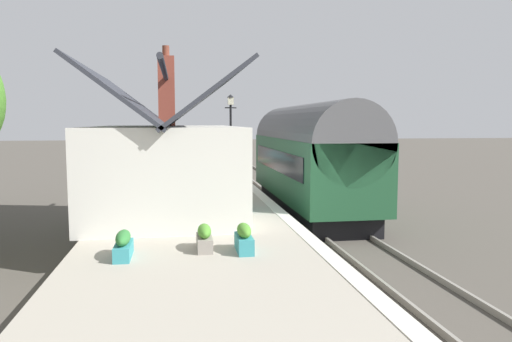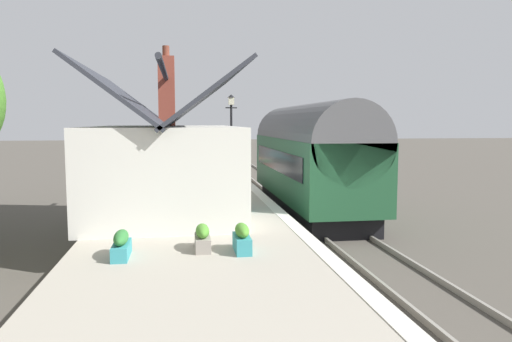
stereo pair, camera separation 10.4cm
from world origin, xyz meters
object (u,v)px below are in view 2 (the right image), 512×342
(bench_mid_platform, at_px, (196,157))
(planter_bench_right, at_px, (121,245))
(bench_near_building, at_px, (195,161))
(lamp_post_platform, at_px, (231,122))
(station_building, at_px, (166,163))
(planter_by_door, at_px, (203,238))
(planter_edge_near, at_px, (188,160))
(planter_corner_building, at_px, (213,175))
(planter_under_sign, at_px, (221,161))
(planter_edge_far, at_px, (242,238))
(planter_bench_left, at_px, (221,164))
(train, at_px, (310,158))
(station_sign_board, at_px, (225,155))

(bench_mid_platform, xyz_separation_m, planter_bench_right, (-21.59, 2.14, -0.21))
(bench_near_building, xyz_separation_m, lamp_post_platform, (-6.97, -1.39, 2.25))
(station_building, xyz_separation_m, planter_by_door, (-5.12, -0.90, -1.18))
(bench_mid_platform, relative_size, planter_edge_near, 1.70)
(bench_mid_platform, bearing_deg, lamp_post_platform, -173.13)
(station_building, xyz_separation_m, planter_corner_building, (5.71, -1.80, -1.02))
(station_building, xyz_separation_m, bench_near_building, (12.70, -1.25, -0.96))
(bench_near_building, distance_m, planter_bench_right, 18.28)
(planter_under_sign, relative_size, planter_corner_building, 1.21)
(bench_near_building, xyz_separation_m, planter_bench_right, (-18.16, 2.00, -0.21))
(bench_near_building, xyz_separation_m, planter_edge_near, (1.75, 0.38, -0.04))
(planter_under_sign, relative_size, lamp_post_platform, 0.25)
(station_building, bearing_deg, planter_edge_far, -162.35)
(planter_bench_left, bearing_deg, planter_corner_building, 172.19)
(bench_near_building, bearing_deg, lamp_post_platform, -168.73)
(planter_by_door, bearing_deg, planter_bench_left, -5.96)
(planter_corner_building, relative_size, lamp_post_platform, 0.20)
(planter_by_door, bearing_deg, planter_corner_building, -4.77)
(planter_bench_left, xyz_separation_m, lamp_post_platform, (-6.94, 0.12, 2.45))
(train, xyz_separation_m, planter_edge_far, (-8.52, 3.77, -1.05))
(planter_edge_near, relative_size, station_sign_board, 0.53)
(lamp_post_platform, bearing_deg, planter_corner_building, 90.98)
(train, height_order, station_building, station_building)
(bench_near_building, relative_size, lamp_post_platform, 0.36)
(planter_edge_near, xyz_separation_m, planter_corner_building, (-8.74, -0.94, -0.02))
(bench_mid_platform, bearing_deg, planter_under_sign, -131.57)
(planter_edge_far, bearing_deg, planter_under_sign, -3.39)
(bench_mid_platform, xyz_separation_m, planter_by_door, (-21.24, 0.49, -0.21))
(planter_edge_near, bearing_deg, lamp_post_platform, -168.53)
(planter_corner_building, distance_m, lamp_post_platform, 2.45)
(train, relative_size, planter_edge_far, 11.60)
(planter_by_door, bearing_deg, station_sign_board, -7.22)
(bench_near_building, relative_size, planter_edge_far, 1.61)
(planter_corner_building, bearing_deg, train, -125.09)
(train, xyz_separation_m, bench_near_building, (9.58, 4.24, -0.86))
(station_building, relative_size, planter_corner_building, 10.26)
(planter_under_sign, bearing_deg, planter_bench_left, 175.69)
(planter_by_door, height_order, lamp_post_platform, lamp_post_platform)
(planter_edge_far, bearing_deg, bench_near_building, 1.50)
(bench_near_building, height_order, planter_bench_right, bench_near_building)
(planter_edge_near, distance_m, planter_bench_right, 19.98)
(bench_near_building, bearing_deg, bench_mid_platform, -2.30)
(planter_edge_near, height_order, lamp_post_platform, lamp_post_platform)
(planter_edge_near, height_order, station_sign_board, station_sign_board)
(planter_corner_building, bearing_deg, planter_under_sign, -7.01)
(planter_edge_near, xyz_separation_m, planter_by_door, (-19.57, -0.03, -0.17))
(train, xyz_separation_m, planter_by_door, (-8.24, 4.59, -1.07))
(planter_bench_left, relative_size, planter_edge_far, 0.85)
(planter_under_sign, distance_m, planter_corner_building, 9.12)
(planter_by_door, xyz_separation_m, station_sign_board, (12.61, -1.60, 0.92))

